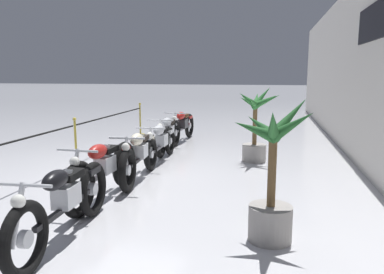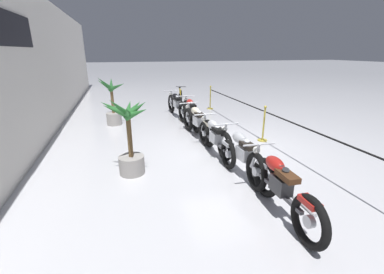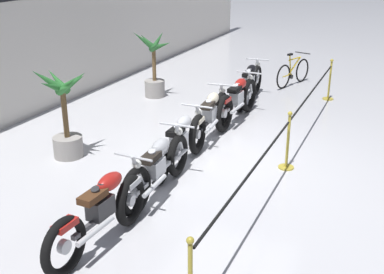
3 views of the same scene
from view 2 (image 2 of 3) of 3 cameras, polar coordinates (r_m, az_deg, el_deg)
name	(u,v)px [view 2 (image 2 of 3)]	position (r m, az deg, el deg)	size (l,w,h in m)	color
ground_plane	(228,143)	(7.52, 7.93, -1.26)	(120.00, 120.00, 0.00)	silver
back_wall	(9,72)	(6.84, -35.53, 11.66)	(28.00, 0.29, 4.20)	silver
motorcycle_red_0	(279,186)	(4.40, 18.70, -10.37)	(2.29, 0.62, 0.95)	black
motorcycle_silver_1	(242,155)	(5.48, 11.16, -3.98)	(2.42, 0.62, 0.94)	black
motorcycle_silver_2	(215,138)	(6.45, 5.13, -0.26)	(2.29, 0.62, 0.92)	black
motorcycle_cream_3	(197,123)	(7.76, 1.23, 3.18)	(2.39, 0.62, 0.96)	black
motorcycle_red_4	(191,113)	(8.97, -0.21, 5.38)	(2.34, 0.62, 0.98)	black
motorcycle_black_5	(177,105)	(10.33, -3.46, 7.11)	(2.42, 0.62, 0.97)	black
bicycle	(180,98)	(12.49, -2.62, 8.59)	(1.63, 0.66, 0.94)	black
potted_palm_left_of_row	(129,138)	(5.50, -13.82, -0.28)	(1.15, 0.98, 1.77)	gray
potted_palm_right_of_row	(113,106)	(9.56, -17.20, 6.61)	(0.97, 0.95, 1.79)	gray
stanchion_far_left	(289,128)	(6.80, 20.72, 1.91)	(8.84, 0.28, 1.05)	gold
stanchion_mid_left	(263,129)	(7.80, 15.57, 1.71)	(0.28, 0.28, 1.05)	gold
stanchion_mid_right	(210,101)	(11.86, 4.07, 7.97)	(0.28, 0.28, 1.05)	gold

